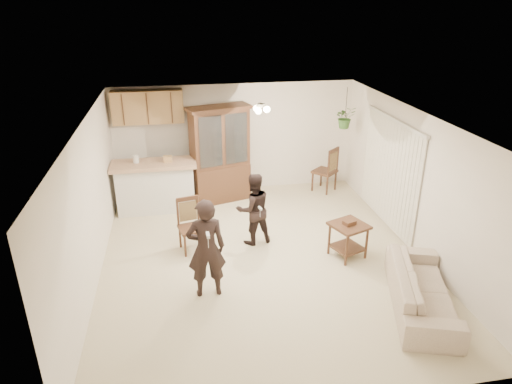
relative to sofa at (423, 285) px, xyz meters
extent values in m
plane|color=beige|center=(-2.08, 1.75, -0.37)|extent=(6.50, 6.50, 0.00)
cube|color=white|center=(-2.08, 1.75, 2.13)|extent=(5.50, 6.50, 0.02)
cube|color=white|center=(-2.08, 5.00, 0.88)|extent=(5.50, 0.02, 2.50)
cube|color=white|center=(-2.08, -1.50, 0.88)|extent=(5.50, 0.02, 2.50)
cube|color=white|center=(-4.83, 1.75, 0.88)|extent=(0.02, 6.50, 2.50)
cube|color=white|center=(0.67, 1.75, 0.88)|extent=(0.02, 6.50, 2.50)
cube|color=silver|center=(-3.93, 4.10, 0.13)|extent=(1.60, 0.55, 1.00)
cube|color=tan|center=(-3.93, 4.10, 0.68)|extent=(1.75, 0.70, 0.08)
cube|color=#966A41|center=(-3.98, 4.82, 1.73)|extent=(1.50, 0.34, 0.70)
imported|color=#355823|center=(0.22, 4.15, 1.48)|extent=(0.43, 0.37, 0.48)
cylinder|color=black|center=(0.22, 4.15, 1.81)|extent=(0.01, 0.01, 0.65)
imported|color=beige|center=(0.00, 0.00, 0.00)|extent=(1.29, 2.01, 0.73)
imported|color=black|center=(-3.09, 0.88, 0.53)|extent=(0.67, 0.45, 1.80)
imported|color=black|center=(-2.12, 2.35, 0.31)|extent=(0.75, 0.63, 1.35)
cube|color=#3E2316|center=(-2.50, 4.41, 0.05)|extent=(1.34, 0.83, 0.84)
cube|color=#3E2316|center=(-2.50, 4.41, 1.10)|extent=(1.33, 0.77, 1.25)
cube|color=#AEB9BE|center=(-2.50, 4.41, 1.10)|extent=(1.05, 0.32, 1.10)
cube|color=#3E2316|center=(-2.50, 4.41, 1.75)|extent=(1.45, 0.88, 0.06)
cube|color=#3E2316|center=(-0.57, 1.56, 0.24)|extent=(0.74, 0.74, 0.05)
cube|color=#3E2316|center=(-0.57, 1.56, -0.19)|extent=(0.62, 0.62, 0.03)
cube|color=#3E2316|center=(-0.57, 1.56, 0.30)|extent=(0.24, 0.20, 0.07)
cube|color=#3E2316|center=(-3.26, 2.26, 0.07)|extent=(0.52, 0.52, 0.05)
cube|color=olive|center=(-3.26, 2.26, 0.33)|extent=(0.32, 0.11, 0.38)
cube|color=#3E2316|center=(-3.26, 2.26, 0.58)|extent=(0.40, 0.13, 0.08)
cube|color=#3E2316|center=(-3.06, 4.60, 0.14)|extent=(0.70, 0.70, 0.05)
cube|color=olive|center=(-3.06, 4.60, 0.44)|extent=(0.26, 0.32, 0.44)
cube|color=#3E2316|center=(-3.06, 4.60, 0.73)|extent=(0.31, 0.39, 0.09)
cube|color=#3E2316|center=(-0.04, 4.50, 0.11)|extent=(0.67, 0.67, 0.05)
cube|color=olive|center=(-0.04, 4.50, 0.40)|extent=(0.29, 0.27, 0.42)
cube|color=#3E2316|center=(-0.04, 4.50, 0.67)|extent=(0.35, 0.32, 0.08)
cube|color=silver|center=(-3.08, 0.50, 0.87)|extent=(0.05, 0.14, 0.04)
cube|color=silver|center=(-2.05, 2.03, 0.48)|extent=(0.06, 0.12, 0.04)
camera|label=1|loc=(-3.40, -5.08, 3.91)|focal=32.00mm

